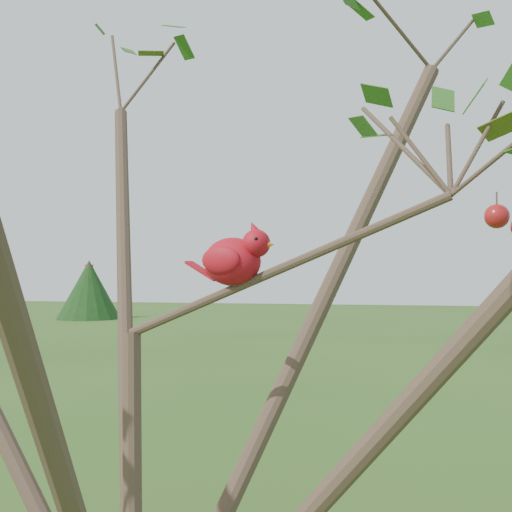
{
  "coord_description": "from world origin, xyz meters",
  "views": [
    {
      "loc": [
        0.46,
        -1.08,
        2.07
      ],
      "look_at": [
        0.21,
        0.07,
        2.1
      ],
      "focal_mm": 45.0,
      "sensor_mm": 36.0,
      "label": 1
    }
  ],
  "objects": [
    {
      "name": "crabapple_tree",
      "position": [
        0.03,
        -0.02,
        2.12
      ],
      "size": [
        2.35,
        2.05,
        2.95
      ],
      "color": "#3F2E22",
      "rests_on": "ground"
    },
    {
      "name": "cardinal",
      "position": [
        0.16,
        0.08,
        2.09
      ],
      "size": [
        0.19,
        0.11,
        0.13
      ],
      "rotation": [
        0.0,
        0.0,
        -0.26
      ],
      "color": "red",
      "rests_on": "ground"
    },
    {
      "name": "distant_trees",
      "position": [
        -3.38,
        22.88,
        1.35
      ],
      "size": [
        44.25,
        12.61,
        2.91
      ],
      "color": "#3F2E22",
      "rests_on": "ground"
    }
  ]
}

